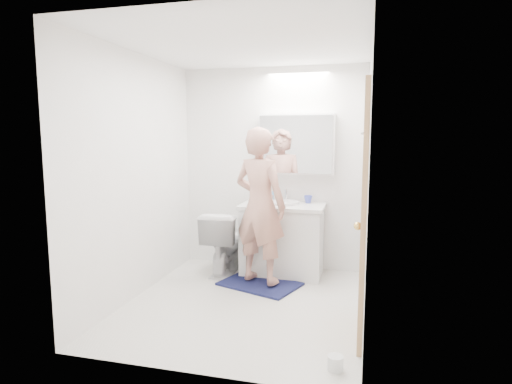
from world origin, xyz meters
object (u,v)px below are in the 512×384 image
(person, at_px, (260,206))
(soap_bottle_b, at_px, (269,194))
(toilet, at_px, (225,242))
(toilet_paper_roll, at_px, (335,363))
(medicine_cabinet, at_px, (296,144))
(soap_bottle_a, at_px, (263,193))
(toothbrush_cup, at_px, (308,199))
(vanity_cabinet, at_px, (283,241))

(person, relative_size, soap_bottle_b, 9.34)
(toilet, bearing_deg, toilet_paper_roll, 126.37)
(medicine_cabinet, bearing_deg, toilet, -157.47)
(soap_bottle_a, distance_m, toothbrush_cup, 0.54)
(toilet, bearing_deg, person, 146.17)
(vanity_cabinet, xyz_separation_m, person, (-0.16, -0.44, 0.48))
(vanity_cabinet, bearing_deg, toilet, -170.22)
(medicine_cabinet, xyz_separation_m, soap_bottle_a, (-0.38, -0.06, -0.58))
(person, distance_m, toilet_paper_roll, 1.93)
(toilet_paper_roll, bearing_deg, soap_bottle_a, 115.84)
(toilet, height_order, soap_bottle_a, soap_bottle_a)
(toilet, xyz_separation_m, person, (0.51, -0.32, 0.50))
(toilet_paper_roll, bearing_deg, medicine_cabinet, 106.25)
(medicine_cabinet, distance_m, soap_bottle_b, 0.67)
(medicine_cabinet, relative_size, toilet, 1.19)
(soap_bottle_b, height_order, toilet_paper_roll, soap_bottle_b)
(vanity_cabinet, height_order, toilet, vanity_cabinet)
(vanity_cabinet, height_order, medicine_cabinet, medicine_cabinet)
(soap_bottle_a, bearing_deg, vanity_cabinet, -29.31)
(toothbrush_cup, xyz_separation_m, toilet_paper_roll, (0.47, -2.09, -0.81))
(person, bearing_deg, medicine_cabinet, -93.52)
(medicine_cabinet, relative_size, toilet_paper_roll, 8.00)
(toilet, distance_m, person, 0.78)
(vanity_cabinet, distance_m, medicine_cabinet, 1.14)
(toilet, bearing_deg, vanity_cabinet, -171.65)
(medicine_cabinet, distance_m, toilet, 1.41)
(vanity_cabinet, distance_m, toothbrush_cup, 0.57)
(toilet, height_order, soap_bottle_b, soap_bottle_b)
(soap_bottle_b, xyz_separation_m, toilet_paper_roll, (0.94, -2.11, -0.86))
(soap_bottle_b, bearing_deg, soap_bottle_a, -155.94)
(medicine_cabinet, bearing_deg, soap_bottle_a, -171.10)
(medicine_cabinet, height_order, toilet, medicine_cabinet)
(toilet_paper_roll, bearing_deg, toothbrush_cup, 102.71)
(vanity_cabinet, bearing_deg, toothbrush_cup, 30.79)
(medicine_cabinet, distance_m, toilet_paper_roll, 2.66)
(toothbrush_cup, relative_size, toilet_paper_roll, 0.87)
(person, bearing_deg, toilet, -12.65)
(medicine_cabinet, bearing_deg, toothbrush_cup, -18.17)
(toilet, bearing_deg, soap_bottle_a, -147.91)
(vanity_cabinet, distance_m, person, 0.67)
(toothbrush_cup, distance_m, toilet_paper_roll, 2.29)
(vanity_cabinet, relative_size, toilet_paper_roll, 8.18)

